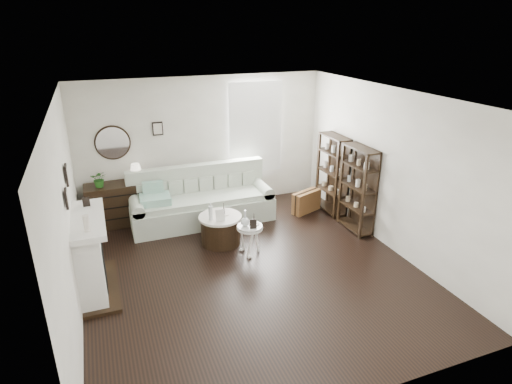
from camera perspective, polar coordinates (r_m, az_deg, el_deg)
name	(u,v)px	position (r m, az deg, el deg)	size (l,w,h in m)	color
room	(239,130)	(8.88, -2.34, 8.31)	(5.50, 5.50, 5.50)	black
fireplace	(91,257)	(6.58, -21.15, -8.10)	(0.50, 1.40, 1.84)	white
shelf_unit_far	(333,174)	(8.75, 10.17, 2.35)	(0.30, 0.80, 1.60)	black
shelf_unit_near	(358,189)	(8.04, 13.41, 0.35)	(0.30, 0.80, 1.60)	black
sofa	(201,203)	(8.45, -7.32, -1.49)	(2.72, 0.94, 1.06)	#B0BAA6
quilt	(155,199)	(8.08, -13.29, -0.98)	(0.55, 0.45, 0.14)	teal
suitcase	(306,202)	(8.84, 6.73, -1.28)	(0.66, 0.22, 0.44)	brown
dresser	(120,204)	(8.60, -17.66, -1.52)	(1.23, 0.53, 0.82)	black
table_lamp	(136,173)	(8.42, -15.70, 2.48)	(0.22, 0.22, 0.36)	beige
potted_plant	(99,179)	(8.35, -20.16, 1.66)	(0.28, 0.25, 0.32)	#23601B
drum_table	(221,229)	(7.56, -4.75, -4.98)	(0.75, 0.75, 0.52)	black
pedestal_table	(250,228)	(7.10, -0.84, -4.82)	(0.43, 0.43, 0.52)	white
eiffel_drum	(224,209)	(7.48, -4.33, -2.31)	(0.11, 0.11, 0.19)	black
bottle_drum	(211,211)	(7.27, -6.08, -2.59)	(0.07, 0.07, 0.31)	silver
card_frame_drum	(220,215)	(7.23, -4.81, -3.12)	(0.15, 0.01, 0.20)	silver
eiffel_ped	(254,219)	(7.10, -0.28, -3.67)	(0.10, 0.10, 0.17)	black
flask_ped	(245,218)	(7.02, -1.47, -3.52)	(0.15, 0.15, 0.28)	silver
card_frame_ped	(253,224)	(6.96, -0.38, -4.30)	(0.11, 0.01, 0.15)	black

